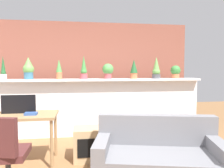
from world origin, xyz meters
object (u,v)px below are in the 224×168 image
Objects in this scene: office_chair at (5,161)px; potted_plant_3 at (84,69)px; potted_plant_7 at (175,72)px; couch at (158,160)px; book_on_desk at (31,114)px; potted_plant_1 at (28,68)px; side_cube_shelf at (87,144)px; potted_plant_2 at (59,69)px; potted_plant_6 at (156,69)px; potted_plant_0 at (3,70)px; potted_plant_5 at (134,69)px; tv_monitor at (19,104)px; desk at (19,120)px; potted_plant_4 at (108,70)px.

potted_plant_3 is at bearing 65.73° from office_chair.
potted_plant_7 reaches higher than couch.
potted_plant_3 reaches higher than book_on_desk.
potted_plant_1 reaches higher than potted_plant_7.
side_cube_shelf is at bearing 136.87° from couch.
potted_plant_2 is 2.06m from potted_plant_6.
potted_plant_0 is 2.64m from potted_plant_5.
potted_plant_5 is 0.50m from potted_plant_6.
potted_plant_3 is 1.62m from tv_monitor.
couch is (0.88, -2.04, -1.13)m from potted_plant_3.
potted_plant_7 is at bearing 35.00° from office_chair.
potted_plant_5 is at bearing -1.56° from potted_plant_0.
potted_plant_1 is 0.60m from potted_plant_2.
potted_plant_2 reaches higher than tv_monitor.
desk is 1.08m from side_cube_shelf.
potted_plant_1 is 1.09× the size of potted_plant_5.
potted_plant_4 is 0.68× the size of potted_plant_6.
potted_plant_2 is 0.81× the size of tv_monitor.
desk is at bearing -112.13° from potted_plant_2.
potted_plant_7 reaches higher than office_chair.
office_chair is (-2.95, -2.07, -0.97)m from potted_plant_7.
potted_plant_5 is 0.97m from potted_plant_7.
potted_plant_4 is 0.55m from potted_plant_5.
potted_plant_6 is 2.27m from side_cube_shelf.
office_chair is 5.23× the size of book_on_desk.
desk is (-0.98, -1.25, -0.75)m from potted_plant_3.
office_chair is 1.25m from side_cube_shelf.
potted_plant_5 is (0.55, -0.04, 0.03)m from potted_plant_4.
potted_plant_5 is (1.06, -0.06, 0.01)m from potted_plant_3.
potted_plant_6 is (1.05, -0.03, 0.02)m from potted_plant_4.
potted_plant_2 is (1.09, -0.07, 0.01)m from potted_plant_0.
potted_plant_1 is 0.49× the size of office_chair.
desk is 0.65× the size of couch.
potted_plant_0 is 1.42m from tv_monitor.
office_chair is at bearing -179.86° from couch.
potted_plant_0 reaches higher than tv_monitor.
potted_plant_4 is at bearing -2.14° from potted_plant_3.
potted_plant_4 is 1.52m from potted_plant_7.
couch is (1.38, -1.99, -1.13)m from potted_plant_2.
potted_plant_0 is 1.46× the size of potted_plant_4.
potted_plant_1 reaches higher than potted_plant_4.
potted_plant_5 is 2.48m from desk.
side_cube_shelf is at bearing 41.16° from office_chair.
potted_plant_1 is at bearing -179.69° from potted_plant_4.
potted_plant_6 is at bearing -1.39° from potted_plant_4.
potted_plant_7 is at bearing 31.77° from side_cube_shelf.
potted_plant_3 reaches higher than side_cube_shelf.
side_cube_shelf is 2.87× the size of book_on_desk.
potted_plant_6 is 2.39m from couch.
desk is at bearing -154.59° from potted_plant_6.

